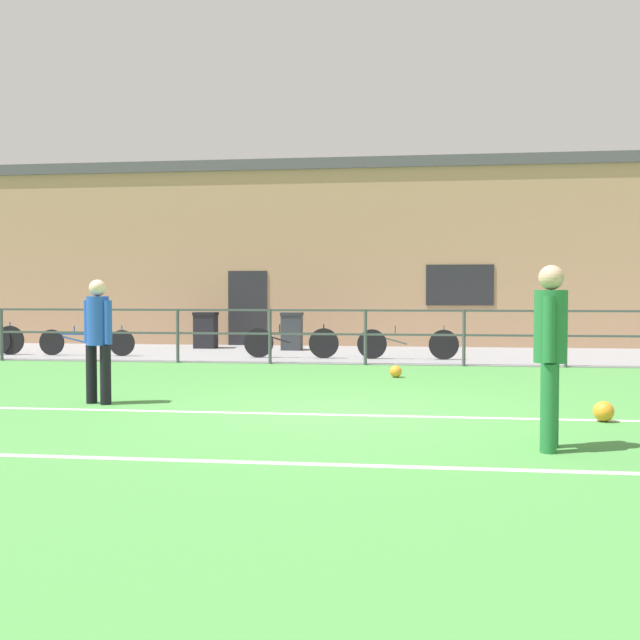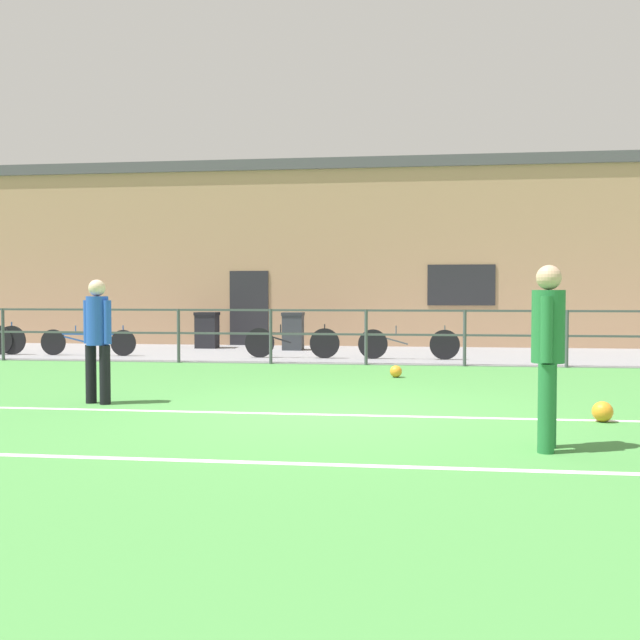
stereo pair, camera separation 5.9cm
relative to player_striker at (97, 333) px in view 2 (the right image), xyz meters
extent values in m
cube|color=#478C42|center=(3.24, -0.31, -0.97)|extent=(60.00, 44.00, 0.04)
cube|color=white|center=(3.24, -0.49, -0.95)|extent=(36.00, 0.11, 0.00)
cube|color=white|center=(3.24, -3.07, -0.95)|extent=(36.00, 0.11, 0.00)
cube|color=gray|center=(3.24, 8.19, -0.94)|extent=(48.00, 5.00, 0.02)
cylinder|color=#474C51|center=(-4.76, 5.69, -0.37)|extent=(0.07, 0.07, 1.15)
cylinder|color=#474C51|center=(-2.76, 5.69, -0.37)|extent=(0.07, 0.07, 1.15)
cylinder|color=#474C51|center=(-0.76, 5.69, -0.37)|extent=(0.07, 0.07, 1.15)
cylinder|color=#474C51|center=(1.24, 5.69, -0.37)|extent=(0.07, 0.07, 1.15)
cylinder|color=#474C51|center=(3.24, 5.69, -0.37)|extent=(0.07, 0.07, 1.15)
cylinder|color=#474C51|center=(5.24, 5.69, -0.37)|extent=(0.07, 0.07, 1.15)
cylinder|color=#474C51|center=(7.24, 5.69, -0.37)|extent=(0.07, 0.07, 1.15)
cube|color=#474C51|center=(3.24, 5.69, 0.18)|extent=(36.00, 0.04, 0.04)
cube|color=#474C51|center=(3.24, 5.69, -0.32)|extent=(36.00, 0.04, 0.04)
cube|color=tan|center=(3.24, 11.89, 1.50)|extent=(28.00, 2.40, 4.89)
cube|color=#232328|center=(-0.37, 10.67, 0.10)|extent=(1.10, 0.04, 2.10)
cube|color=#232328|center=(5.47, 10.67, 0.75)|extent=(1.80, 0.04, 1.10)
cube|color=#4C4C51|center=(3.24, 11.89, 4.09)|extent=(28.00, 2.56, 0.30)
cylinder|color=black|center=(0.12, -0.04, -0.55)|extent=(0.14, 0.14, 0.79)
cylinder|color=black|center=(-0.12, 0.04, -0.55)|extent=(0.14, 0.14, 0.79)
cylinder|color=blue|center=(0.00, 0.00, 0.17)|extent=(0.29, 0.29, 0.65)
sphere|color=beige|center=(0.00, 0.00, 0.61)|extent=(0.22, 0.22, 0.22)
cylinder|color=blue|center=(0.17, -0.06, 0.15)|extent=(0.10, 0.10, 0.59)
cylinder|color=blue|center=(-0.17, 0.06, 0.15)|extent=(0.10, 0.10, 0.59)
cylinder|color=#237038|center=(5.44, -2.34, -0.53)|extent=(0.15, 0.15, 0.83)
cylinder|color=#237038|center=(5.51, -2.09, -0.53)|extent=(0.15, 0.15, 0.83)
cylinder|color=#237038|center=(5.47, -2.21, 0.23)|extent=(0.31, 0.31, 0.69)
sphere|color=tan|center=(5.47, -2.21, 0.69)|extent=(0.24, 0.24, 0.24)
cylinder|color=#237038|center=(5.43, -2.39, 0.21)|extent=(0.11, 0.11, 0.62)
cylinder|color=#237038|center=(5.52, -2.03, 0.21)|extent=(0.11, 0.11, 0.62)
sphere|color=orange|center=(3.91, 3.56, -0.84)|extent=(0.21, 0.21, 0.21)
sphere|color=orange|center=(6.39, -0.57, -0.83)|extent=(0.24, 0.24, 0.24)
cylinder|color=black|center=(0.74, 6.89, -0.59)|extent=(0.68, 0.04, 0.68)
cylinder|color=black|center=(2.23, 6.89, -0.59)|extent=(0.68, 0.04, 0.68)
cube|color=black|center=(1.49, 6.89, -0.37)|extent=(1.16, 0.04, 0.04)
cube|color=black|center=(1.11, 6.89, -0.48)|extent=(0.72, 0.03, 0.24)
cylinder|color=black|center=(1.23, 6.89, -0.27)|extent=(0.03, 0.03, 0.20)
cylinder|color=black|center=(2.23, 6.89, -0.30)|extent=(0.03, 0.03, 0.28)
cylinder|color=black|center=(3.31, 6.89, -0.60)|extent=(0.66, 0.04, 0.66)
cylinder|color=black|center=(4.89, 6.89, -0.60)|extent=(0.66, 0.04, 0.66)
cube|color=#4C5156|center=(4.10, 6.89, -0.38)|extent=(1.23, 0.04, 0.04)
cube|color=#4C5156|center=(3.71, 6.89, -0.49)|extent=(0.77, 0.03, 0.24)
cylinder|color=#4C5156|center=(3.82, 6.89, -0.28)|extent=(0.03, 0.03, 0.20)
cylinder|color=#4C5156|center=(4.89, 6.89, -0.31)|extent=(0.03, 0.03, 0.28)
cylinder|color=black|center=(-4.22, 6.89, -0.62)|extent=(0.61, 0.04, 0.61)
cylinder|color=black|center=(-2.49, 6.89, -0.62)|extent=(0.61, 0.04, 0.61)
cube|color=#234C99|center=(-3.36, 6.89, -0.43)|extent=(1.35, 0.04, 0.04)
cube|color=#234C99|center=(-3.79, 6.89, -0.53)|extent=(0.85, 0.03, 0.22)
cylinder|color=#234C99|center=(-3.66, 6.89, -0.33)|extent=(0.03, 0.03, 0.20)
cylinder|color=#234C99|center=(-2.49, 6.89, -0.36)|extent=(0.03, 0.03, 0.28)
cylinder|color=black|center=(-5.26, 6.89, -0.58)|extent=(0.69, 0.04, 0.69)
cylinder|color=#234C99|center=(-5.26, 6.89, -0.29)|extent=(0.03, 0.03, 0.28)
cube|color=black|center=(-1.24, 9.49, -0.49)|extent=(0.56, 0.47, 0.87)
cube|color=black|center=(-1.24, 9.49, -0.01)|extent=(0.59, 0.50, 0.08)
cube|color=#33383D|center=(1.14, 9.14, -0.49)|extent=(0.51, 0.43, 0.89)
cube|color=#282C30|center=(1.14, 9.14, 0.00)|extent=(0.54, 0.46, 0.08)
camera|label=1|loc=(4.16, -9.31, 0.55)|focal=40.96mm
camera|label=2|loc=(4.22, -9.30, 0.55)|focal=40.96mm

